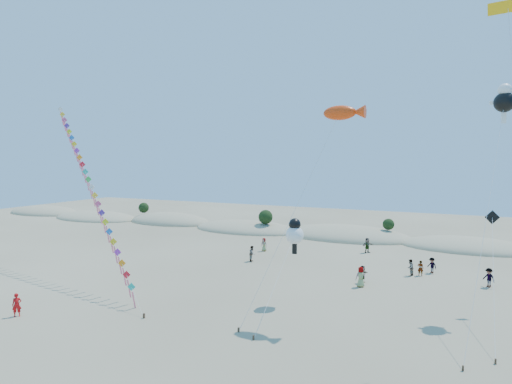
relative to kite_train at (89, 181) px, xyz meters
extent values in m
plane|color=#7E7357|center=(17.57, -13.97, -9.26)|extent=(160.00, 160.00, 0.00)
ellipsoid|color=gray|center=(-46.43, 31.63, -9.26)|extent=(17.00, 9.35, 3.20)
ellipsoid|color=#263B15|center=(-46.43, 31.63, -8.38)|extent=(13.60, 6.12, 0.68)
ellipsoid|color=gray|center=(-30.43, 30.23, -9.26)|extent=(18.00, 9.90, 2.80)
ellipsoid|color=#263B15|center=(-30.43, 30.23, -8.49)|extent=(14.40, 6.48, 0.72)
ellipsoid|color=gray|center=(-14.43, 32.03, -9.26)|extent=(16.00, 8.80, 3.60)
ellipsoid|color=#263B15|center=(-14.43, 32.03, -8.27)|extent=(12.80, 5.76, 0.64)
ellipsoid|color=gray|center=(1.57, 30.63, -9.26)|extent=(17.60, 9.68, 3.00)
ellipsoid|color=#263B15|center=(1.57, 30.63, -8.43)|extent=(14.08, 6.34, 0.70)
ellipsoid|color=gray|center=(17.57, 31.33, -9.26)|extent=(19.00, 10.45, 3.40)
ellipsoid|color=#263B15|center=(17.57, 31.33, -8.32)|extent=(15.20, 6.84, 0.76)
ellipsoid|color=gray|center=(33.57, 29.93, -9.26)|extent=(16.40, 9.02, 2.80)
ellipsoid|color=#263B15|center=(33.57, 29.93, -8.49)|extent=(13.12, 5.90, 0.66)
sphere|color=black|center=(-20.43, 32.23, -6.90)|extent=(1.90, 1.90, 1.90)
sphere|color=black|center=(5.57, 29.43, -6.78)|extent=(2.20, 2.20, 2.20)
sphere|color=black|center=(23.57, 31.43, -7.02)|extent=(1.60, 1.60, 1.60)
cube|color=#3F2D1E|center=(12.03, -6.70, -9.08)|extent=(0.12, 0.12, 0.35)
cylinder|color=silver|center=(0.97, -0.56, -0.66)|extent=(22.13, 12.32, 17.21)
cube|color=#17B39F|center=(9.86, -5.50, -7.57)|extent=(1.22, 0.48, 1.29)
cube|color=#F06588|center=(10.04, -5.45, -8.67)|extent=(0.19, 0.45, 1.55)
cube|color=red|center=(8.95, -4.99, -6.86)|extent=(1.22, 0.48, 1.29)
cube|color=#F06588|center=(9.13, -4.94, -7.96)|extent=(0.19, 0.45, 1.55)
cube|color=orange|center=(8.04, -4.49, -6.16)|extent=(1.22, 0.48, 1.29)
cube|color=#F06588|center=(8.22, -4.44, -7.26)|extent=(0.19, 0.45, 1.55)
cube|color=purple|center=(7.14, -3.99, -5.46)|extent=(1.22, 0.48, 1.29)
cube|color=#F06588|center=(7.32, -3.94, -6.56)|extent=(0.19, 0.45, 1.55)
cube|color=yellow|center=(6.23, -3.48, -4.75)|extent=(1.22, 0.48, 1.29)
cube|color=#F06588|center=(6.41, -3.43, -5.85)|extent=(0.19, 0.45, 1.55)
cube|color=blue|center=(5.33, -2.98, -4.05)|extent=(1.22, 0.48, 1.29)
cube|color=#F06588|center=(5.51, -2.93, -5.15)|extent=(0.19, 0.45, 1.55)
cube|color=#D1D919|center=(4.42, -2.47, -3.34)|extent=(1.22, 0.48, 1.29)
cube|color=#F06588|center=(4.60, -2.42, -4.44)|extent=(0.19, 0.45, 1.55)
cube|color=#512597|center=(3.51, -1.97, -2.64)|extent=(1.22, 0.48, 1.29)
cube|color=#F06588|center=(3.69, -1.92, -3.74)|extent=(0.19, 0.45, 1.55)
cube|color=#DD4578|center=(2.61, -1.47, -1.93)|extent=(1.22, 0.48, 1.29)
cube|color=#F06588|center=(2.79, -1.42, -3.03)|extent=(0.19, 0.45, 1.55)
cube|color=yellow|center=(1.70, -0.96, -1.23)|extent=(1.22, 0.48, 1.29)
cube|color=#F06588|center=(1.88, -0.91, -2.33)|extent=(0.19, 0.45, 1.55)
cube|color=silver|center=(0.80, -0.46, -0.52)|extent=(1.22, 0.48, 1.29)
cube|color=#F06588|center=(0.98, -0.41, -1.62)|extent=(0.19, 0.45, 1.55)
cube|color=green|center=(-0.11, 0.05, 0.18)|extent=(1.22, 0.48, 1.29)
cube|color=#F06588|center=(0.07, 0.10, -0.92)|extent=(0.19, 0.45, 1.55)
cube|color=#17B39F|center=(-1.02, 0.55, 0.89)|extent=(1.22, 0.48, 1.29)
cube|color=#F06588|center=(-0.84, 0.60, -0.21)|extent=(0.19, 0.45, 1.55)
cube|color=red|center=(-1.92, 1.05, 1.59)|extent=(1.22, 0.48, 1.29)
cube|color=#F06588|center=(-1.74, 1.10, 0.49)|extent=(0.19, 0.45, 1.55)
cube|color=orange|center=(-2.83, 1.56, 2.30)|extent=(1.22, 0.48, 1.29)
cube|color=#F06588|center=(-2.65, 1.61, 1.20)|extent=(0.19, 0.45, 1.55)
cube|color=purple|center=(-3.73, 2.06, 3.00)|extent=(1.22, 0.48, 1.29)
cube|color=#F06588|center=(-3.55, 2.11, 1.90)|extent=(0.19, 0.45, 1.55)
cube|color=yellow|center=(-4.64, 2.57, 3.70)|extent=(1.22, 0.48, 1.29)
cube|color=#F06588|center=(-4.46, 2.62, 2.60)|extent=(0.19, 0.45, 1.55)
cube|color=blue|center=(-5.55, 3.07, 4.41)|extent=(1.22, 0.48, 1.29)
cube|color=#F06588|center=(-5.37, 3.12, 3.31)|extent=(0.19, 0.45, 1.55)
cube|color=#D1D919|center=(-6.45, 3.57, 5.11)|extent=(1.22, 0.48, 1.29)
cube|color=#F06588|center=(-6.27, 3.62, 4.01)|extent=(0.19, 0.45, 1.55)
cube|color=#512597|center=(-7.36, 4.08, 5.82)|extent=(1.22, 0.48, 1.29)
cube|color=#F06588|center=(-7.18, 4.13, 4.72)|extent=(0.19, 0.45, 1.55)
cube|color=#DD4578|center=(-8.26, 4.58, 6.52)|extent=(1.22, 0.48, 1.29)
cube|color=#F06588|center=(-8.08, 4.63, 5.42)|extent=(0.19, 0.45, 1.55)
cube|color=yellow|center=(-9.17, 5.09, 7.23)|extent=(1.22, 0.48, 1.29)
cube|color=#F06588|center=(-8.99, 5.14, 6.13)|extent=(0.19, 0.45, 1.55)
cube|color=silver|center=(-10.08, 5.59, 7.93)|extent=(1.22, 0.48, 1.29)
cube|color=#F06588|center=(-9.90, 5.64, 6.83)|extent=(0.19, 0.45, 1.55)
cube|color=#3F2D1E|center=(19.30, -6.01, -9.11)|extent=(0.10, 0.10, 0.30)
cylinder|color=silver|center=(21.73, -2.70, -1.89)|extent=(4.90, 6.64, 14.73)
ellipsoid|color=red|center=(24.17, 0.60, 5.47)|extent=(2.42, 1.06, 1.06)
cone|color=red|center=(25.52, 0.60, 5.47)|extent=(0.97, 0.97, 0.97)
cube|color=#3F2D1E|center=(20.73, -6.71, -9.11)|extent=(0.10, 0.10, 0.30)
cylinder|color=silver|center=(20.67, -2.82, -6.54)|extent=(0.14, 7.79, 5.45)
sphere|color=white|center=(20.61, 1.07, -3.83)|extent=(1.42, 1.42, 1.42)
sphere|color=black|center=(20.61, 1.07, -2.98)|extent=(0.94, 0.94, 0.94)
cube|color=black|center=(20.61, 1.07, -4.94)|extent=(0.35, 0.18, 0.80)
cube|color=#3F2D1E|center=(32.63, -5.48, -9.11)|extent=(0.10, 0.10, 0.30)
cylinder|color=silver|center=(33.85, 0.76, -1.44)|extent=(2.45, 12.50, 15.64)
sphere|color=black|center=(35.06, 7.00, 6.37)|extent=(1.51, 1.51, 1.51)
sphere|color=white|center=(35.06, 7.00, 7.28)|extent=(0.98, 0.98, 0.98)
cube|color=white|center=(35.06, 7.00, 5.22)|extent=(0.35, 0.18, 0.80)
cube|color=white|center=(34.36, 7.00, 6.37)|extent=(0.60, 0.15, 0.25)
cube|color=#FBB20D|center=(34.43, -0.07, 11.24)|extent=(2.18, 0.89, 0.76)
cube|color=black|center=(34.43, -0.05, 11.24)|extent=(2.10, 0.54, 0.19)
cube|color=#3F2D1E|center=(34.29, -3.85, -9.11)|extent=(0.10, 0.10, 0.30)
cylinder|color=silver|center=(34.40, 1.06, -5.74)|extent=(0.25, 9.83, 7.05)
cube|color=black|center=(34.52, 5.97, -2.22)|extent=(1.04, 0.30, 1.07)
imported|color=red|center=(3.47, -10.33, -8.41)|extent=(0.71, 0.73, 1.70)
imported|color=slate|center=(11.67, 11.97, -8.39)|extent=(0.85, 0.99, 1.74)
imported|color=slate|center=(24.55, 7.46, -8.35)|extent=(1.06, 0.95, 1.81)
imported|color=slate|center=(30.06, 15.16, -8.47)|extent=(1.16, 1.06, 1.57)
imported|color=slate|center=(24.46, 8.85, -8.46)|extent=(0.72, 1.54, 1.60)
imported|color=slate|center=(29.10, 13.65, -8.50)|extent=(0.59, 0.43, 1.51)
imported|color=slate|center=(28.19, 13.20, -8.44)|extent=(0.86, 0.96, 1.63)
imported|color=slate|center=(10.69, 17.39, -8.44)|extent=(0.81, 0.54, 1.63)
imported|color=slate|center=(34.89, 12.25, -8.40)|extent=(1.26, 1.19, 1.72)
imported|color=slate|center=(22.43, 21.97, -8.36)|extent=(1.45, 1.64, 1.80)
camera|label=1|loc=(31.97, -30.28, 2.13)|focal=30.00mm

